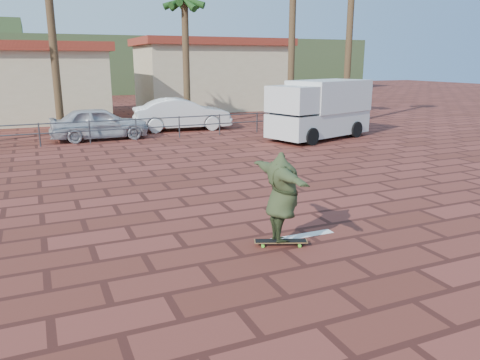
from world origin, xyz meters
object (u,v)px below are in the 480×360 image
at_px(skateboarder, 282,197).
at_px(car_white, 182,114).
at_px(campervan, 320,108).
at_px(car_silver, 99,123).
at_px(longboard, 281,241).

relative_size(skateboarder, car_white, 0.44).
relative_size(campervan, car_white, 1.11).
relative_size(skateboarder, campervan, 0.39).
relative_size(car_silver, car_white, 0.88).
bearing_deg(campervan, car_silver, 140.31).
xyz_separation_m(longboard, car_silver, (-1.50, 14.48, 0.65)).
height_order(skateboarder, car_silver, skateboarder).
height_order(longboard, car_silver, car_silver).
height_order(longboard, campervan, campervan).
xyz_separation_m(skateboarder, car_silver, (-1.50, 14.48, -0.24)).
relative_size(longboard, campervan, 0.19).
distance_m(skateboarder, car_silver, 14.56).
relative_size(longboard, car_white, 0.21).
bearing_deg(car_silver, skateboarder, -174.50).
bearing_deg(longboard, car_silver, 118.32).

